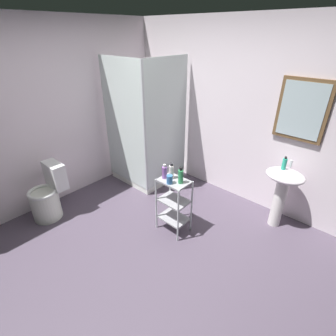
{
  "coord_description": "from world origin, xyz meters",
  "views": [
    {
      "loc": [
        1.65,
        -1.42,
        2.3
      ],
      "look_at": [
        -0.13,
        0.54,
        0.87
      ],
      "focal_mm": 27.29,
      "sensor_mm": 36.0,
      "label": 1
    }
  ],
  "objects_px": {
    "toilet": "(48,196)",
    "lotion_bottle_white": "(171,172)",
    "rinse_cup": "(170,179)",
    "conditioner_bottle_purple": "(164,172)",
    "body_wash_bottle_green": "(181,176)",
    "pedestal_sink": "(282,187)",
    "storage_cart": "(174,201)",
    "shower_stall": "(147,155)",
    "hand_soap_bottle": "(284,164)"
  },
  "relations": [
    {
      "from": "toilet",
      "to": "hand_soap_bottle",
      "type": "relative_size",
      "value": 4.48
    },
    {
      "from": "conditioner_bottle_purple",
      "to": "body_wash_bottle_green",
      "type": "bearing_deg",
      "value": 10.89
    },
    {
      "from": "storage_cart",
      "to": "rinse_cup",
      "type": "relative_size",
      "value": 6.98
    },
    {
      "from": "shower_stall",
      "to": "toilet",
      "type": "xyz_separation_m",
      "value": [
        -0.28,
        -1.6,
        -0.15
      ]
    },
    {
      "from": "body_wash_bottle_green",
      "to": "rinse_cup",
      "type": "distance_m",
      "value": 0.13
    },
    {
      "from": "lotion_bottle_white",
      "to": "toilet",
      "type": "bearing_deg",
      "value": -145.52
    },
    {
      "from": "pedestal_sink",
      "to": "hand_soap_bottle",
      "type": "distance_m",
      "value": 0.31
    },
    {
      "from": "body_wash_bottle_green",
      "to": "rinse_cup",
      "type": "relative_size",
      "value": 1.93
    },
    {
      "from": "storage_cart",
      "to": "lotion_bottle_white",
      "type": "bearing_deg",
      "value": 162.08
    },
    {
      "from": "toilet",
      "to": "hand_soap_bottle",
      "type": "xyz_separation_m",
      "value": [
        2.34,
        1.94,
        0.57
      ]
    },
    {
      "from": "lotion_bottle_white",
      "to": "conditioner_bottle_purple",
      "type": "relative_size",
      "value": 1.11
    },
    {
      "from": "toilet",
      "to": "lotion_bottle_white",
      "type": "bearing_deg",
      "value": 34.48
    },
    {
      "from": "hand_soap_bottle",
      "to": "lotion_bottle_white",
      "type": "xyz_separation_m",
      "value": [
        -0.95,
        -0.98,
        -0.06
      ]
    },
    {
      "from": "pedestal_sink",
      "to": "rinse_cup",
      "type": "relative_size",
      "value": 7.64
    },
    {
      "from": "storage_cart",
      "to": "hand_soap_bottle",
      "type": "distance_m",
      "value": 1.41
    },
    {
      "from": "storage_cart",
      "to": "hand_soap_bottle",
      "type": "bearing_deg",
      "value": 48.56
    },
    {
      "from": "pedestal_sink",
      "to": "rinse_cup",
      "type": "bearing_deg",
      "value": -131.0
    },
    {
      "from": "pedestal_sink",
      "to": "toilet",
      "type": "xyz_separation_m",
      "value": [
        -2.38,
        -1.92,
        -0.26
      ]
    },
    {
      "from": "pedestal_sink",
      "to": "shower_stall",
      "type": "bearing_deg",
      "value": -171.28
    },
    {
      "from": "body_wash_bottle_green",
      "to": "storage_cart",
      "type": "bearing_deg",
      "value": -173.65
    },
    {
      "from": "rinse_cup",
      "to": "storage_cart",
      "type": "bearing_deg",
      "value": 92.56
    },
    {
      "from": "pedestal_sink",
      "to": "hand_soap_bottle",
      "type": "relative_size",
      "value": 4.77
    },
    {
      "from": "shower_stall",
      "to": "body_wash_bottle_green",
      "type": "bearing_deg",
      "value": -27.33
    },
    {
      "from": "toilet",
      "to": "conditioner_bottle_purple",
      "type": "xyz_separation_m",
      "value": [
        1.33,
        0.9,
        0.5
      ]
    },
    {
      "from": "pedestal_sink",
      "to": "body_wash_bottle_green",
      "type": "height_order",
      "value": "body_wash_bottle_green"
    },
    {
      "from": "shower_stall",
      "to": "rinse_cup",
      "type": "distance_m",
      "value": 1.43
    },
    {
      "from": "toilet",
      "to": "rinse_cup",
      "type": "bearing_deg",
      "value": 30.33
    },
    {
      "from": "pedestal_sink",
      "to": "storage_cart",
      "type": "height_order",
      "value": "pedestal_sink"
    },
    {
      "from": "toilet",
      "to": "conditioner_bottle_purple",
      "type": "height_order",
      "value": "conditioner_bottle_purple"
    },
    {
      "from": "body_wash_bottle_green",
      "to": "rinse_cup",
      "type": "bearing_deg",
      "value": -132.9
    },
    {
      "from": "pedestal_sink",
      "to": "body_wash_bottle_green",
      "type": "relative_size",
      "value": 3.96
    },
    {
      "from": "pedestal_sink",
      "to": "body_wash_bottle_green",
      "type": "bearing_deg",
      "value": -130.81
    },
    {
      "from": "body_wash_bottle_green",
      "to": "toilet",
      "type": "bearing_deg",
      "value": -148.5
    },
    {
      "from": "rinse_cup",
      "to": "pedestal_sink",
      "type": "bearing_deg",
      "value": 49.0
    },
    {
      "from": "toilet",
      "to": "lotion_bottle_white",
      "type": "height_order",
      "value": "lotion_bottle_white"
    },
    {
      "from": "shower_stall",
      "to": "rinse_cup",
      "type": "bearing_deg",
      "value": -32.42
    },
    {
      "from": "shower_stall",
      "to": "toilet",
      "type": "distance_m",
      "value": 1.63
    },
    {
      "from": "lotion_bottle_white",
      "to": "conditioner_bottle_purple",
      "type": "bearing_deg",
      "value": -141.3
    },
    {
      "from": "shower_stall",
      "to": "body_wash_bottle_green",
      "type": "distance_m",
      "value": 1.47
    },
    {
      "from": "shower_stall",
      "to": "pedestal_sink",
      "type": "distance_m",
      "value": 2.13
    },
    {
      "from": "storage_cart",
      "to": "lotion_bottle_white",
      "type": "relative_size",
      "value": 3.68
    },
    {
      "from": "storage_cart",
      "to": "lotion_bottle_white",
      "type": "distance_m",
      "value": 0.4
    },
    {
      "from": "pedestal_sink",
      "to": "toilet",
      "type": "bearing_deg",
      "value": -141.15
    },
    {
      "from": "pedestal_sink",
      "to": "conditioner_bottle_purple",
      "type": "height_order",
      "value": "conditioner_bottle_purple"
    },
    {
      "from": "hand_soap_bottle",
      "to": "body_wash_bottle_green",
      "type": "bearing_deg",
      "value": -128.67
    },
    {
      "from": "conditioner_bottle_purple",
      "to": "body_wash_bottle_green",
      "type": "xyz_separation_m",
      "value": [
        0.22,
        0.04,
        0.01
      ]
    },
    {
      "from": "pedestal_sink",
      "to": "rinse_cup",
      "type": "distance_m",
      "value": 1.43
    },
    {
      "from": "lotion_bottle_white",
      "to": "rinse_cup",
      "type": "distance_m",
      "value": 0.13
    },
    {
      "from": "rinse_cup",
      "to": "body_wash_bottle_green",
      "type": "bearing_deg",
      "value": 47.1
    },
    {
      "from": "hand_soap_bottle",
      "to": "conditioner_bottle_purple",
      "type": "bearing_deg",
      "value": -134.33
    }
  ]
}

